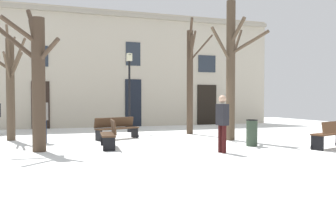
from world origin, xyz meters
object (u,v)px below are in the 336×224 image
streetlamp (129,83)px  tree_center (10,85)px  tree_near_facade (37,76)px  litter_bin (252,133)px  bench_facing_shops (332,134)px  tree_right_of_center (190,76)px  person_by_shop_door (42,117)px  person_strolling (222,121)px  tree_foreground (231,67)px  bench_by_litter_bin (109,134)px  bench_near_lamp (117,128)px

streetlamp → tree_center: bearing=-158.5°
tree_center → tree_near_facade: (1.03, -3.41, 0.15)m
tree_near_facade → litter_bin: (6.89, -1.05, -1.86)m
streetlamp → bench_facing_shops: size_ratio=2.26×
tree_right_of_center → person_by_shop_door: 6.77m
tree_center → person_strolling: size_ratio=2.50×
bench_facing_shops → litter_bin: bearing=-50.7°
tree_near_facade → person_by_shop_door: size_ratio=2.56×
bench_facing_shops → tree_near_facade: bearing=-32.9°
streetlamp → person_by_shop_door: size_ratio=2.23×
tree_foreground → bench_by_litter_bin: bearing=-172.1°
tree_foreground → tree_right_of_center: 2.89m
bench_facing_shops → person_by_shop_door: bearing=-45.3°
tree_center → tree_right_of_center: tree_right_of_center is taller
tree_foreground → tree_right_of_center: tree_foreground is taller
tree_right_of_center → person_strolling: 6.07m
streetlamp → tree_near_facade: bearing=-127.1°
litter_bin → person_strolling: (-1.68, -1.05, 0.50)m
bench_near_lamp → person_by_shop_door: bearing=163.7°
tree_right_of_center → person_strolling: (-1.33, -5.68, -1.69)m
litter_bin → bench_by_litter_bin: size_ratio=0.56×
person_strolling → bench_near_lamp: bearing=-162.0°
streetlamp → bench_by_litter_bin: size_ratio=2.38×
streetlamp → person_strolling: streetlamp is taller
tree_center → person_strolling: (6.24, -5.51, -1.21)m
tree_near_facade → person_by_shop_door: (0.12, 2.20, -1.35)m
tree_near_facade → bench_facing_shops: bearing=-15.0°
person_by_shop_door → bench_facing_shops: bearing=171.4°
bench_near_lamp → person_strolling: person_strolling is taller
tree_center → person_by_shop_door: 2.05m
person_by_shop_door → person_strolling: 6.66m
streetlamp → litter_bin: bearing=-66.8°
tree_right_of_center → tree_near_facade: bearing=-151.3°
tree_center → streetlamp: tree_center is taller
person_by_shop_door → bench_by_litter_bin: bearing=153.3°
tree_near_facade → tree_right_of_center: (6.53, 3.58, 0.33)m
tree_right_of_center → bench_by_litter_bin: bearing=-141.0°
tree_right_of_center → bench_near_lamp: 4.34m
bench_by_litter_bin → person_strolling: person_strolling is taller
tree_right_of_center → bench_facing_shops: tree_right_of_center is taller
litter_bin → person_by_shop_door: size_ratio=0.52×
streetlamp → bench_near_lamp: bearing=-112.5°
streetlamp → tree_foreground: bearing=-57.6°
litter_bin → bench_facing_shops: (2.12, -1.37, 0.01)m
bench_by_litter_bin → tree_near_facade: bearing=-82.5°
tree_right_of_center → litter_bin: 5.13m
litter_bin → person_by_shop_door: (-6.77, 3.25, 0.51)m
person_by_shop_door → streetlamp: bearing=-122.2°
streetlamp → person_by_shop_door: (-3.99, -3.23, -1.40)m
tree_center → tree_right_of_center: (7.57, 0.17, 0.48)m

